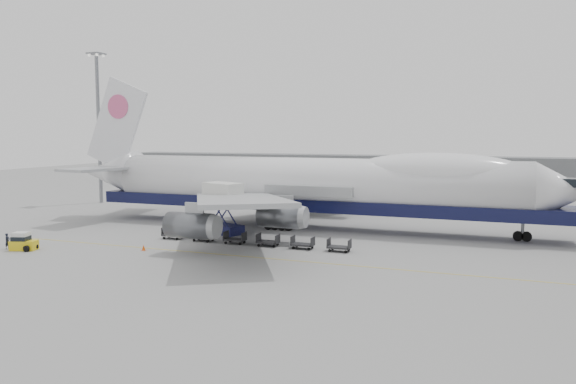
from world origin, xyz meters
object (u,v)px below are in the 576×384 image
at_px(catering_truck, 223,205).
at_px(baggage_tug, 23,242).
at_px(airliner, 314,184).
at_px(ground_worker, 7,241).

xyz_separation_m(catering_truck, baggage_tug, (-14.82, -15.96, -2.62)).
relative_size(airliner, ground_worker, 40.71).
bearing_deg(catering_truck, airliner, 59.10).
height_order(airliner, ground_worker, airliner).
xyz_separation_m(catering_truck, ground_worker, (-16.72, -16.13, -2.62)).
bearing_deg(baggage_tug, ground_worker, 168.20).
height_order(catering_truck, baggage_tug, catering_truck).
relative_size(catering_truck, baggage_tug, 2.16).
xyz_separation_m(airliner, ground_worker, (-25.76, -23.47, -4.80)).
distance_m(baggage_tug, ground_worker, 1.90).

